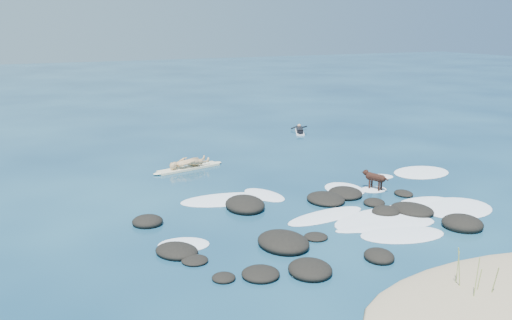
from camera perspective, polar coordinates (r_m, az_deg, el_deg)
ground at (r=21.50m, az=8.07°, el=-4.23°), size 160.00×160.00×0.00m
dune_grass at (r=15.67m, az=23.96°, el=-9.75°), size 3.08×1.35×1.20m
reef_rocks at (r=19.08m, az=6.00°, el=-6.19°), size 10.95×7.50×0.55m
breaking_foam at (r=21.22m, az=11.04°, el=-4.58°), size 14.72×7.98×0.12m
standing_surfer_rig at (r=25.98m, az=-6.80°, el=0.81°), size 3.59×1.29×2.06m
paddling_surfer_rig at (r=34.60m, az=4.39°, el=2.97°), size 1.49×2.19×0.40m
dog at (r=23.15m, az=11.74°, el=-1.71°), size 0.59×1.22×0.80m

